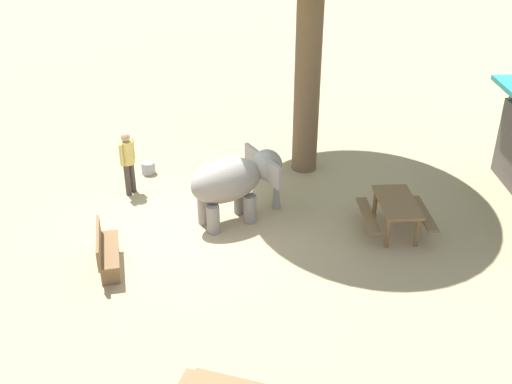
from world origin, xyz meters
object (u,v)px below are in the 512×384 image
at_px(picnic_table_far, 397,209).
at_px(feed_bucket, 148,168).
at_px(elephant, 236,181).
at_px(person_handler, 128,159).
at_px(wooden_bench, 105,249).

relative_size(picnic_table_far, feed_bucket, 4.25).
height_order(elephant, person_handler, person_handler).
relative_size(person_handler, feed_bucket, 4.50).
distance_m(wooden_bench, picnic_table_far, 6.25).
xyz_separation_m(elephant, feed_bucket, (-2.38, -2.28, -0.85)).
xyz_separation_m(person_handler, wooden_bench, (3.15, -0.04, -0.48)).
bearing_deg(elephant, picnic_table_far, -37.83).
bearing_deg(elephant, feed_bucket, 106.18).
bearing_deg(feed_bucket, person_handler, -16.23).
bearing_deg(wooden_bench, feed_bucket, 165.04).
distance_m(picnic_table_far, feed_bucket, 6.54).
height_order(picnic_table_far, feed_bucket, picnic_table_far).
height_order(wooden_bench, picnic_table_far, wooden_bench).
xyz_separation_m(person_handler, picnic_table_far, (1.96, 6.10, -0.36)).
bearing_deg(wooden_bench, person_handler, 169.03).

